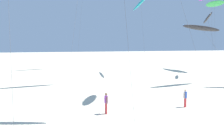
# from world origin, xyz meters

# --- Properties ---
(flying_kite_0) EXTENTS (2.52, 6.47, 13.59)m
(flying_kite_0) POSITION_xyz_m (26.52, 52.08, 13.01)
(flying_kite_0) COLOR green
(flying_kite_0) RESTS_ON ground
(flying_kite_7) EXTENTS (1.18, 8.27, 13.99)m
(flying_kite_7) POSITION_xyz_m (10.64, 50.51, 12.49)
(flying_kite_7) COLOR #19B2B7
(flying_kite_7) RESTS_ON ground
(flying_kite_8) EXTENTS (6.93, 10.08, 8.11)m
(flying_kite_8) POSITION_xyz_m (14.20, 37.01, 7.47)
(flying_kite_8) COLOR black
(flying_kite_8) RESTS_ON ground
(flying_kite_11) EXTENTS (3.24, 6.73, 10.77)m
(flying_kite_11) POSITION_xyz_m (19.97, 44.39, 9.54)
(flying_kite_11) COLOR black
(flying_kite_11) RESTS_ON ground
(person_near_left) EXTENTS (0.22, 0.51, 1.69)m
(person_near_left) POSITION_xyz_m (-1.52, 25.63, 0.93)
(person_near_left) COLOR red
(person_near_left) RESTS_ON ground
(person_near_right) EXTENTS (0.44, 0.33, 1.59)m
(person_near_right) POSITION_xyz_m (5.67, 26.04, 0.87)
(person_near_right) COLOR red
(person_near_right) RESTS_ON ground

